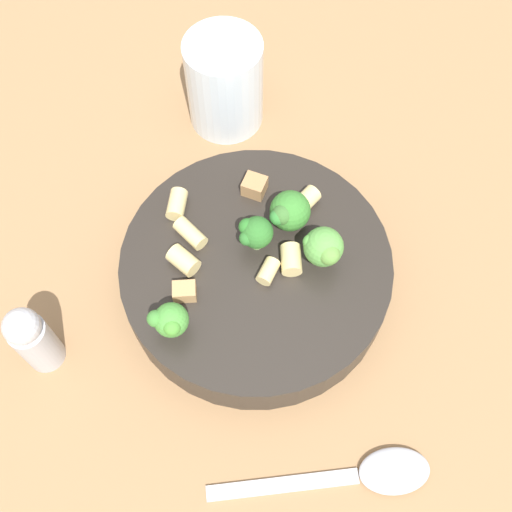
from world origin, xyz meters
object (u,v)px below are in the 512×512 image
rigatoni_3 (306,200)px  chicken_chunk_1 (255,186)px  rigatoni_0 (266,273)px  broccoli_floret_2 (255,232)px  pepper_shaker (32,338)px  pasta_bowl (256,270)px  broccoli_floret_0 (170,321)px  rigatoni_2 (190,233)px  chicken_chunk_0 (184,291)px  drinking_glass (225,88)px  rigatoni_1 (177,204)px  spoon (365,474)px  broccoli_floret_3 (324,248)px  rigatoni_5 (183,260)px  broccoli_floret_1 (289,212)px  rigatoni_4 (291,259)px

rigatoni_3 → chicken_chunk_1: bearing=-146.5°
rigatoni_3 → rigatoni_0: bearing=-66.0°
broccoli_floret_2 → rigatoni_0: size_ratio=1.69×
chicken_chunk_1 → pepper_shaker: size_ratio=0.23×
pasta_bowl → chicken_chunk_1: bearing=142.0°
pasta_bowl → broccoli_floret_2: bearing=144.0°
broccoli_floret_0 → rigatoni_2: (-0.06, 0.06, -0.02)m
rigatoni_0 → chicken_chunk_0: 0.07m
rigatoni_0 → chicken_chunk_1: chicken_chunk_1 is taller
broccoli_floret_0 → drinking_glass: drinking_glass is taller
broccoli_floret_0 → rigatoni_1: size_ratio=1.38×
pasta_bowl → spoon: pasta_bowl is taller
rigatoni_2 → chicken_chunk_1: (-0.00, 0.07, 0.00)m
pepper_shaker → spoon: 0.28m
broccoli_floret_3 → rigatoni_3: broccoli_floret_3 is taller
broccoli_floret_0 → broccoli_floret_3: (0.03, 0.13, 0.00)m
rigatoni_3 → spoon: bearing=-28.7°
rigatoni_5 → chicken_chunk_1: same height
rigatoni_2 → pepper_shaker: bearing=-91.9°
chicken_chunk_1 → spoon: size_ratio=0.12×
chicken_chunk_1 → drinking_glass: size_ratio=0.20×
pepper_shaker → chicken_chunk_1: bearing=89.3°
chicken_chunk_0 → spoon: bearing=7.4°
chicken_chunk_0 → pepper_shaker: bearing=-111.4°
chicken_chunk_1 → rigatoni_3: bearing=33.5°
broccoli_floret_1 → rigatoni_0: 0.06m
broccoli_floret_3 → broccoli_floret_2: bearing=-146.1°
rigatoni_1 → rigatoni_5: bearing=-30.1°
spoon → rigatoni_1: bearing=176.1°
pepper_shaker → rigatoni_5: bearing=80.2°
broccoli_floret_0 → broccoli_floret_2: (-0.02, 0.10, -0.00)m
broccoli_floret_1 → rigatoni_0: (0.03, -0.05, -0.02)m
rigatoni_5 → rigatoni_3: bearing=80.7°
broccoli_floret_3 → rigatoni_2: 0.12m
rigatoni_4 → chicken_chunk_1: bearing=163.7°
pepper_shaker → spoon: (0.24, 0.14, -0.04)m
broccoli_floret_1 → rigatoni_3: (-0.01, 0.03, -0.01)m
rigatoni_2 → pepper_shaker: pepper_shaker is taller
broccoli_floret_0 → pasta_bowl: bearing=94.6°
rigatoni_5 → chicken_chunk_0: 0.03m
rigatoni_5 → chicken_chunk_1: 0.09m
rigatoni_4 → rigatoni_5: same height
pepper_shaker → broccoli_floret_2: bearing=76.6°
spoon → rigatoni_3: bearing=151.3°
broccoli_floret_0 → rigatoni_4: broccoli_floret_0 is taller
broccoli_floret_2 → rigatoni_2: 0.06m
chicken_chunk_1 → pepper_shaker: 0.23m
rigatoni_2 → spoon: bearing=-2.5°
broccoli_floret_0 → spoon: broccoli_floret_0 is taller
rigatoni_2 → pepper_shaker: 0.15m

